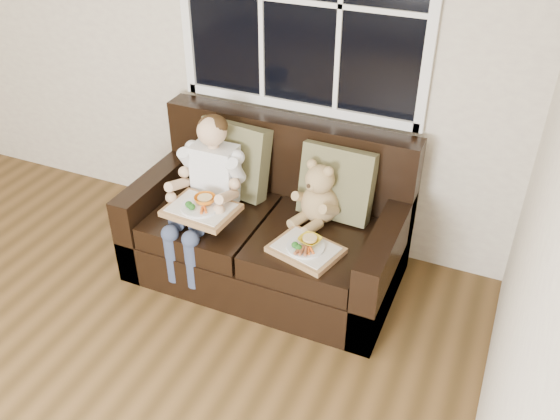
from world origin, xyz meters
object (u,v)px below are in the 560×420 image
at_px(loveseat, 270,230).
at_px(teddy_bear, 319,197).
at_px(tray_left, 201,208).
at_px(tray_right, 306,248).
at_px(child, 208,181).

height_order(loveseat, teddy_bear, loveseat).
height_order(tray_left, tray_right, tray_left).
relative_size(child, tray_left, 2.13).
xyz_separation_m(child, teddy_bear, (0.68, 0.17, -0.04)).
distance_m(teddy_bear, tray_left, 0.72).
bearing_deg(teddy_bear, tray_left, -133.09).
height_order(child, tray_right, child).
relative_size(child, tray_right, 2.07).
distance_m(child, teddy_bear, 0.70).
bearing_deg(child, tray_right, -13.01).
relative_size(loveseat, child, 1.83).
relative_size(teddy_bear, tray_right, 0.93).
distance_m(tray_left, tray_right, 0.69).
relative_size(teddy_bear, tray_left, 0.96).
xyz_separation_m(child, tray_left, (0.05, -0.17, -0.08)).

